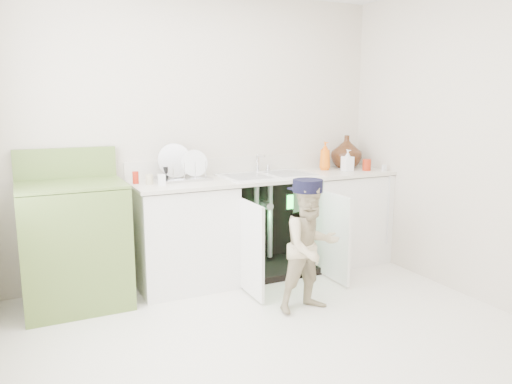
{
  "coord_description": "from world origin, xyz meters",
  "views": [
    {
      "loc": [
        -1.47,
        -2.74,
        1.57
      ],
      "look_at": [
        0.19,
        0.7,
        0.86
      ],
      "focal_mm": 35.0,
      "sensor_mm": 36.0,
      "label": 1
    }
  ],
  "objects": [
    {
      "name": "ground",
      "position": [
        0.0,
        0.0,
        0.0
      ],
      "size": [
        3.5,
        3.5,
        0.0
      ],
      "primitive_type": "plane",
      "color": "silver",
      "rests_on": "ground"
    },
    {
      "name": "room_shell",
      "position": [
        0.0,
        0.0,
        1.25
      ],
      "size": [
        6.0,
        5.5,
        1.26
      ],
      "color": "beige",
      "rests_on": "ground"
    },
    {
      "name": "counter_run",
      "position": [
        0.58,
        1.21,
        0.47
      ],
      "size": [
        2.44,
        1.02,
        1.22
      ],
      "color": "white",
      "rests_on": "ground"
    },
    {
      "name": "avocado_stove",
      "position": [
        -1.13,
        1.18,
        0.49
      ],
      "size": [
        0.77,
        0.65,
        1.2
      ],
      "color": "olive",
      "rests_on": "ground"
    },
    {
      "name": "repair_worker",
      "position": [
        0.44,
        0.3,
        0.5
      ],
      "size": [
        0.49,
        0.76,
        1.0
      ],
      "rotation": [
        0.0,
        0.0,
        0.04
      ],
      "color": "#C2B58B",
      "rests_on": "ground"
    }
  ]
}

